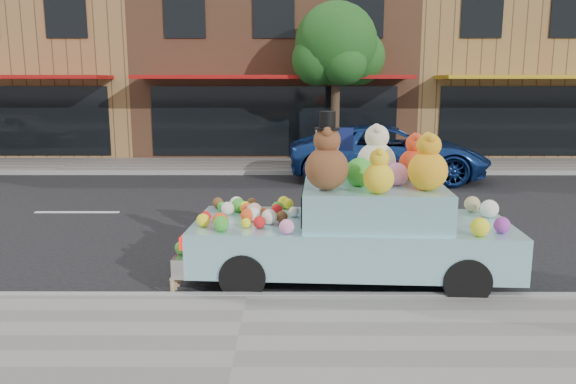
{
  "coord_description": "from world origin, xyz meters",
  "views": [
    {
      "loc": [
        0.54,
        -11.64,
        2.72
      ],
      "look_at": [
        0.52,
        -4.1,
        1.25
      ],
      "focal_mm": 35.0,
      "sensor_mm": 36.0,
      "label": 1
    }
  ],
  "objects": [
    {
      "name": "ground",
      "position": [
        0.0,
        0.0,
        0.0
      ],
      "size": [
        120.0,
        120.0,
        0.0
      ],
      "primitive_type": "plane",
      "color": "black",
      "rests_on": "ground"
    },
    {
      "name": "near_sidewalk",
      "position": [
        0.0,
        -6.5,
        0.06
      ],
      "size": [
        60.0,
        3.0,
        0.12
      ],
      "primitive_type": "cube",
      "color": "gray",
      "rests_on": "ground"
    },
    {
      "name": "far_sidewalk",
      "position": [
        0.0,
        6.5,
        0.06
      ],
      "size": [
        60.0,
        3.0,
        0.12
      ],
      "primitive_type": "cube",
      "color": "gray",
      "rests_on": "ground"
    },
    {
      "name": "near_kerb",
      "position": [
        0.0,
        -5.0,
        0.07
      ],
      "size": [
        60.0,
        0.12,
        0.13
      ],
      "primitive_type": "cube",
      "color": "gray",
      "rests_on": "ground"
    },
    {
      "name": "far_kerb",
      "position": [
        0.0,
        5.0,
        0.07
      ],
      "size": [
        60.0,
        0.12,
        0.13
      ],
      "primitive_type": "cube",
      "color": "gray",
      "rests_on": "ground"
    },
    {
      "name": "storefront_left",
      "position": [
        -10.0,
        11.97,
        3.64
      ],
      "size": [
        10.0,
        9.8,
        7.3
      ],
      "color": "olive",
      "rests_on": "ground"
    },
    {
      "name": "storefront_mid",
      "position": [
        0.0,
        11.97,
        3.64
      ],
      "size": [
        10.0,
        9.8,
        7.3
      ],
      "color": "brown",
      "rests_on": "ground"
    },
    {
      "name": "storefront_right",
      "position": [
        10.0,
        11.97,
        3.64
      ],
      "size": [
        10.0,
        9.8,
        7.3
      ],
      "color": "olive",
      "rests_on": "ground"
    },
    {
      "name": "street_tree",
      "position": [
        2.03,
        6.55,
        3.69
      ],
      "size": [
        3.0,
        2.7,
        5.22
      ],
      "color": "#38281C",
      "rests_on": "ground"
    },
    {
      "name": "car_blue",
      "position": [
        3.34,
        4.15,
        0.77
      ],
      "size": [
        5.74,
        3.02,
        1.54
      ],
      "primitive_type": "imported",
      "rotation": [
        0.0,
        0.0,
        1.49
      ],
      "color": "navy",
      "rests_on": "ground"
    },
    {
      "name": "art_car",
      "position": [
        1.42,
        -4.14,
        0.81
      ],
      "size": [
        4.58,
        2.0,
        2.37
      ],
      "rotation": [
        0.0,
        0.0,
        -0.06
      ],
      "color": "black",
      "rests_on": "ground"
    }
  ]
}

